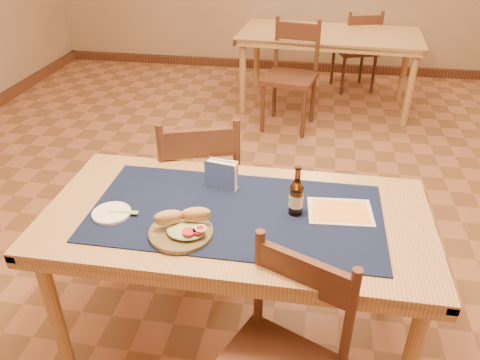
% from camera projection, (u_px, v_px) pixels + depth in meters
% --- Properties ---
extents(room, '(6.04, 7.04, 2.84)m').
position_uv_depth(room, '(263.00, 10.00, 2.28)').
color(room, '#9B6243').
rests_on(room, ground).
extents(main_table, '(1.60, 0.80, 0.75)m').
position_uv_depth(main_table, '(236.00, 229.00, 1.98)').
color(main_table, tan).
rests_on(main_table, ground).
extents(placemat, '(1.20, 0.60, 0.01)m').
position_uv_depth(placemat, '(236.00, 212.00, 1.94)').
color(placemat, '#0E1836').
rests_on(placemat, main_table).
extents(baseboard, '(6.00, 7.00, 0.10)m').
position_uv_depth(baseboard, '(258.00, 231.00, 2.98)').
color(baseboard, '#4F2D1C').
rests_on(baseboard, ground).
extents(back_table, '(1.78, 0.97, 0.75)m').
position_uv_depth(back_table, '(329.00, 41.00, 4.58)').
color(back_table, tan).
rests_on(back_table, ground).
extents(chair_main_far, '(0.55, 0.55, 0.95)m').
position_uv_depth(chair_main_far, '(200.00, 186.00, 2.61)').
color(chair_main_far, '#4F2D1C').
rests_on(chair_main_far, ground).
extents(chair_back_near, '(0.52, 0.52, 0.96)m').
position_uv_depth(chair_back_near, '(291.00, 74.00, 4.24)').
color(chair_back_near, '#4F2D1C').
rests_on(chair_back_near, ground).
extents(chair_back_far, '(0.51, 0.51, 0.88)m').
position_uv_depth(chair_back_far, '(357.00, 49.00, 5.08)').
color(chair_back_far, '#4F2D1C').
rests_on(chair_back_far, ground).
extents(sandwich_plate, '(0.25, 0.25, 0.10)m').
position_uv_depth(sandwich_plate, '(183.00, 228.00, 1.80)').
color(sandwich_plate, brown).
rests_on(sandwich_plate, placemat).
extents(side_plate, '(0.16, 0.16, 0.01)m').
position_uv_depth(side_plate, '(111.00, 213.00, 1.92)').
color(side_plate, white).
rests_on(side_plate, placemat).
extents(fork, '(0.13, 0.03, 0.00)m').
position_uv_depth(fork, '(125.00, 212.00, 1.91)').
color(fork, '#94CF71').
rests_on(fork, side_plate).
extents(beer_bottle, '(0.06, 0.06, 0.22)m').
position_uv_depth(beer_bottle, '(296.00, 197.00, 1.89)').
color(beer_bottle, '#3F240B').
rests_on(beer_bottle, placemat).
extents(napkin_holder, '(0.16, 0.08, 0.13)m').
position_uv_depth(napkin_holder, '(222.00, 175.00, 2.07)').
color(napkin_holder, silver).
rests_on(napkin_holder, placemat).
extents(menu_card, '(0.28, 0.21, 0.01)m').
position_uv_depth(menu_card, '(340.00, 211.00, 1.94)').
color(menu_card, beige).
rests_on(menu_card, placemat).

